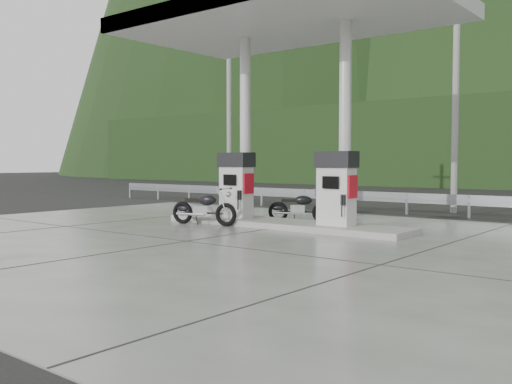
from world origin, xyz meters
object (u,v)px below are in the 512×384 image
Objects in this scene: gas_pump_left at (236,185)px; motorcycle_right at (204,209)px; motorcycle_left at (300,208)px; gas_pump_right at (336,188)px.

gas_pump_left is 0.97× the size of motorcycle_right.
gas_pump_left is 1.05× the size of motorcycle_left.
gas_pump_left is 1.00× the size of gas_pump_right.
motorcycle_left is at bearing 41.09° from motorcycle_right.
gas_pump_left is 3.20m from gas_pump_right.
motorcycle_right is at bearing -109.09° from gas_pump_left.
motorcycle_right is at bearing -150.15° from motorcycle_left.
motorcycle_right is (-3.53, -0.95, -0.61)m from gas_pump_right.
motorcycle_left is 2.72m from motorcycle_right.
gas_pump_left is 1.90m from motorcycle_left.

